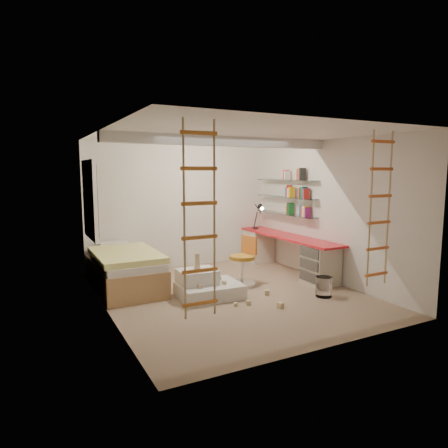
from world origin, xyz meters
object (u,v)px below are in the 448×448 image
swivel_chair (243,267)px  play_platform (206,286)px  bed (125,269)px  desk (286,252)px

swivel_chair → play_platform: swivel_chair is taller
bed → swivel_chair: size_ratio=2.29×
bed → play_platform: bearing=-46.4°
desk → swivel_chair: 1.33m
swivel_chair → play_platform: (-0.88, -0.32, -0.15)m
bed → play_platform: bed is taller
swivel_chair → play_platform: 0.95m
play_platform → bed: bearing=133.6°
desk → swivel_chair: (-1.26, -0.43, -0.08)m
desk → bed: size_ratio=1.40×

